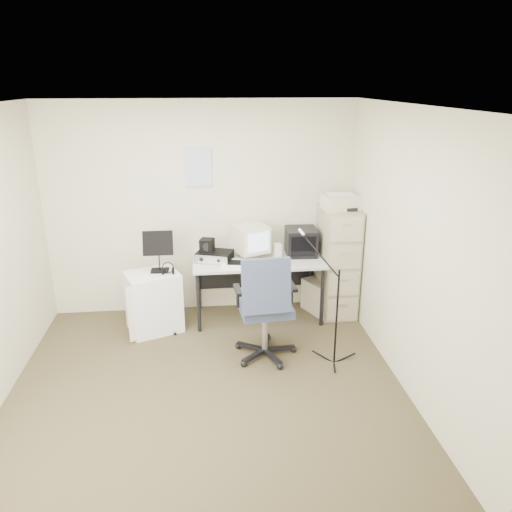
{
  "coord_description": "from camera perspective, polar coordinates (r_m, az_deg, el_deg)",
  "views": [
    {
      "loc": [
        0.02,
        -3.93,
        2.69
      ],
      "look_at": [
        0.55,
        0.95,
        0.95
      ],
      "focal_mm": 35.0,
      "sensor_mm": 36.0,
      "label": 1
    }
  ],
  "objects": [
    {
      "name": "mic_stand",
      "position": [
        4.9,
        9.29,
        -5.35
      ],
      "size": [
        0.03,
        0.03,
        1.31
      ],
      "primitive_type": "cylinder",
      "rotation": [
        0.0,
        0.0,
        2.12
      ],
      "color": "black",
      "rests_on": "floor"
    },
    {
      "name": "pc_tower",
      "position": [
        6.13,
        6.96,
        -4.69
      ],
      "size": [
        0.34,
        0.45,
        0.39
      ],
      "primitive_type": "cube",
      "rotation": [
        0.0,
        0.0,
        0.41
      ],
      "color": "beige",
      "rests_on": "floor"
    },
    {
      "name": "headphones",
      "position": [
        5.52,
        -10.03,
        -1.59
      ],
      "size": [
        0.18,
        0.18,
        0.03
      ],
      "primitive_type": "torus",
      "rotation": [
        0.0,
        0.0,
        -0.28
      ],
      "color": "black",
      "rests_on": "side_cart"
    },
    {
      "name": "mouse",
      "position": [
        5.59,
        3.3,
        -0.86
      ],
      "size": [
        0.1,
        0.13,
        0.04
      ],
      "primitive_type": "cube",
      "rotation": [
        0.0,
        0.0,
        -0.33
      ],
      "color": "black",
      "rests_on": "desk"
    },
    {
      "name": "radio_receiver",
      "position": [
        5.72,
        -4.75,
        -0.01
      ],
      "size": [
        0.46,
        0.39,
        0.11
      ],
      "primitive_type": "cube",
      "rotation": [
        0.0,
        0.0,
        -0.33
      ],
      "color": "black",
      "rests_on": "desk"
    },
    {
      "name": "printer",
      "position": [
        5.77,
        9.72,
        6.1
      ],
      "size": [
        0.44,
        0.32,
        0.16
      ],
      "primitive_type": "cube",
      "rotation": [
        0.0,
        0.0,
        0.11
      ],
      "color": "beige",
      "rests_on": "filing_cabinet"
    },
    {
      "name": "music_stand",
      "position": [
        5.56,
        -11.07,
        0.58
      ],
      "size": [
        0.34,
        0.2,
        0.48
      ],
      "primitive_type": "cube",
      "rotation": [
        0.0,
        0.0,
        0.09
      ],
      "color": "black",
      "rests_on": "side_cart"
    },
    {
      "name": "side_cart",
      "position": [
        5.72,
        -11.6,
        -5.15
      ],
      "size": [
        0.67,
        0.61,
        0.68
      ],
      "primitive_type": "cube",
      "rotation": [
        0.0,
        0.0,
        0.37
      ],
      "color": "white",
      "rests_on": "floor"
    },
    {
      "name": "crt_tv",
      "position": [
        5.91,
        5.16,
        1.66
      ],
      "size": [
        0.36,
        0.38,
        0.32
      ],
      "primitive_type": "cube",
      "rotation": [
        0.0,
        0.0,
        -0.04
      ],
      "color": "black",
      "rests_on": "desk"
    },
    {
      "name": "wall_right",
      "position": [
        4.55,
        17.19,
        0.17
      ],
      "size": [
        0.02,
        3.6,
        2.5
      ],
      "primitive_type": "cube",
      "color": "beige",
      "rests_on": "ground"
    },
    {
      "name": "floor",
      "position": [
        4.77,
        -5.53,
        -15.01
      ],
      "size": [
        3.6,
        3.6,
        0.01
      ],
      "primitive_type": "cube",
      "color": "#43381D",
      "rests_on": "ground"
    },
    {
      "name": "ceiling",
      "position": [
        3.94,
        -6.76,
        16.63
      ],
      "size": [
        3.6,
        3.6,
        0.01
      ],
      "primitive_type": "cube",
      "color": "white",
      "rests_on": "ground"
    },
    {
      "name": "crt_monitor",
      "position": [
        5.78,
        -0.64,
        1.67
      ],
      "size": [
        0.46,
        0.47,
        0.38
      ],
      "primitive_type": "cube",
      "rotation": [
        0.0,
        0.0,
        0.39
      ],
      "color": "beige",
      "rests_on": "desk"
    },
    {
      "name": "desk",
      "position": [
        5.9,
        0.25,
        -3.73
      ],
      "size": [
        1.5,
        0.7,
        0.73
      ],
      "primitive_type": "cube",
      "color": "silver",
      "rests_on": "floor"
    },
    {
      "name": "keyboard",
      "position": [
        5.59,
        0.47,
        -0.9
      ],
      "size": [
        0.45,
        0.28,
        0.02
      ],
      "primitive_type": "cube",
      "rotation": [
        0.0,
        0.0,
        0.32
      ],
      "color": "beige",
      "rests_on": "desk"
    },
    {
      "name": "radio_speaker",
      "position": [
        5.69,
        -5.61,
        1.24
      ],
      "size": [
        0.18,
        0.18,
        0.15
      ],
      "primitive_type": "cube",
      "rotation": [
        0.0,
        0.0,
        -0.3
      ],
      "color": "black",
      "rests_on": "radio_receiver"
    },
    {
      "name": "office_chair",
      "position": [
        4.99,
        1.03,
        -5.63
      ],
      "size": [
        0.71,
        0.71,
        1.14
      ],
      "primitive_type": "cube",
      "rotation": [
        0.0,
        0.0,
        0.08
      ],
      "color": "#323950",
      "rests_on": "floor"
    },
    {
      "name": "wall_back",
      "position": [
        5.91,
        -6.23,
        5.28
      ],
      "size": [
        3.6,
        0.02,
        2.5
      ],
      "primitive_type": "cube",
      "color": "beige",
      "rests_on": "ground"
    },
    {
      "name": "papers",
      "position": [
        5.6,
        -2.66,
        -0.9
      ],
      "size": [
        0.3,
        0.37,
        0.02
      ],
      "primitive_type": "cube",
      "rotation": [
        0.0,
        0.0,
        -0.18
      ],
      "color": "white",
      "rests_on": "desk"
    },
    {
      "name": "wall_calendar",
      "position": [
        5.8,
        -6.61,
        10.04
      ],
      "size": [
        0.3,
        0.02,
        0.44
      ],
      "primitive_type": "cube",
      "color": "white",
      "rests_on": "wall_back"
    },
    {
      "name": "desk_speaker",
      "position": [
        5.82,
        2.43,
        0.64
      ],
      "size": [
        0.11,
        0.11,
        0.16
      ],
      "primitive_type": "cube",
      "rotation": [
        0.0,
        0.0,
        0.26
      ],
      "color": "beige",
      "rests_on": "desk"
    },
    {
      "name": "wall_front",
      "position": [
        2.57,
        -5.75,
        -14.58
      ],
      "size": [
        3.6,
        0.02,
        2.5
      ],
      "primitive_type": "cube",
      "color": "beige",
      "rests_on": "ground"
    },
    {
      "name": "filing_cabinet",
      "position": [
        5.99,
        9.28,
        -0.67
      ],
      "size": [
        0.4,
        0.6,
        1.3
      ],
      "primitive_type": "cube",
      "color": "#A8A088",
      "rests_on": "floor"
    }
  ]
}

